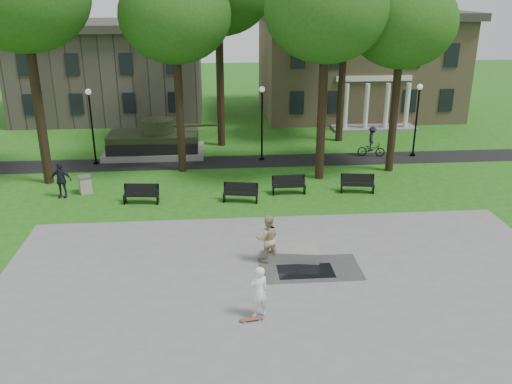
% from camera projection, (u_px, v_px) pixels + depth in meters
% --- Properties ---
extents(ground, '(120.00, 120.00, 0.00)m').
position_uv_depth(ground, '(277.00, 245.00, 23.44)').
color(ground, '#1C5A15').
rests_on(ground, ground).
extents(plaza, '(22.00, 16.00, 0.02)m').
position_uv_depth(plaza, '(294.00, 309.00, 18.78)').
color(plaza, gray).
rests_on(plaza, ground).
extents(footpath, '(44.00, 2.60, 0.01)m').
position_uv_depth(footpath, '(254.00, 161.00, 34.61)').
color(footpath, black).
rests_on(footpath, ground).
extents(building_right, '(17.00, 12.00, 8.60)m').
position_uv_depth(building_right, '(356.00, 62.00, 46.89)').
color(building_right, '#9E8460').
rests_on(building_right, ground).
extents(building_left, '(15.00, 10.00, 7.20)m').
position_uv_depth(building_left, '(112.00, 73.00, 45.98)').
color(building_left, '#4C443D').
rests_on(building_left, ground).
extents(tree_1, '(6.20, 6.20, 11.63)m').
position_uv_depth(tree_1, '(175.00, 16.00, 29.68)').
color(tree_1, black).
rests_on(tree_1, ground).
extents(tree_2, '(6.60, 6.60, 12.16)m').
position_uv_depth(tree_2, '(326.00, 10.00, 28.32)').
color(tree_2, black).
rests_on(tree_2, ground).
extents(tree_3, '(6.00, 6.00, 11.19)m').
position_uv_depth(tree_3, '(402.00, 23.00, 29.85)').
color(tree_3, black).
rests_on(tree_3, ground).
extents(lamp_left, '(0.36, 0.36, 4.73)m').
position_uv_depth(lamp_left, '(91.00, 120.00, 33.12)').
color(lamp_left, black).
rests_on(lamp_left, ground).
extents(lamp_mid, '(0.36, 0.36, 4.73)m').
position_uv_depth(lamp_mid, '(262.00, 117.00, 33.94)').
color(lamp_mid, black).
rests_on(lamp_mid, ground).
extents(lamp_right, '(0.36, 0.36, 4.73)m').
position_uv_depth(lamp_right, '(417.00, 114.00, 34.72)').
color(lamp_right, black).
rests_on(lamp_right, ground).
extents(tank_monument, '(7.45, 3.40, 2.40)m').
position_uv_depth(tank_monument, '(155.00, 142.00, 35.67)').
color(tank_monument, gray).
rests_on(tank_monument, ground).
extents(puddle, '(2.20, 1.20, 0.00)m').
position_uv_depth(puddle, '(306.00, 271.00, 21.22)').
color(puddle, black).
rests_on(puddle, plaza).
extents(concrete_block, '(2.33, 1.35, 0.45)m').
position_uv_depth(concrete_block, '(292.00, 253.00, 22.17)').
color(concrete_block, gray).
rests_on(concrete_block, plaza).
extents(skateboard, '(0.80, 0.32, 0.07)m').
position_uv_depth(skateboard, '(252.00, 320.00, 18.09)').
color(skateboard, brown).
rests_on(skateboard, plaza).
extents(skateboarder, '(0.80, 0.67, 1.88)m').
position_uv_depth(skateboarder, '(259.00, 292.00, 18.01)').
color(skateboarder, white).
rests_on(skateboarder, plaza).
extents(friend_watching, '(1.02, 0.82, 2.01)m').
position_uv_depth(friend_watching, '(268.00, 239.00, 21.67)').
color(friend_watching, tan).
rests_on(friend_watching, plaza).
extents(pedestrian_walker, '(1.17, 0.60, 1.91)m').
position_uv_depth(pedestrian_walker, '(61.00, 180.00, 28.42)').
color(pedestrian_walker, black).
rests_on(pedestrian_walker, ground).
extents(cyclist, '(1.85, 1.10, 1.99)m').
position_uv_depth(cyclist, '(372.00, 144.00, 35.39)').
color(cyclist, black).
rests_on(cyclist, ground).
extents(park_bench_0, '(1.83, 0.69, 1.00)m').
position_uv_depth(park_bench_0, '(141.00, 193.00, 27.81)').
color(park_bench_0, black).
rests_on(park_bench_0, ground).
extents(park_bench_1, '(1.85, 0.85, 1.00)m').
position_uv_depth(park_bench_1, '(240.00, 192.00, 27.99)').
color(park_bench_1, black).
rests_on(park_bench_1, ground).
extents(park_bench_2, '(1.80, 0.53, 1.00)m').
position_uv_depth(park_bench_2, '(289.00, 184.00, 29.09)').
color(park_bench_2, black).
rests_on(park_bench_2, ground).
extents(park_bench_3, '(1.85, 0.78, 1.00)m').
position_uv_depth(park_bench_3, '(357.00, 183.00, 29.27)').
color(park_bench_3, black).
rests_on(park_bench_3, ground).
extents(trash_bin, '(0.87, 0.87, 0.96)m').
position_uv_depth(trash_bin, '(85.00, 185.00, 29.15)').
color(trash_bin, '#A79F8A').
rests_on(trash_bin, ground).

